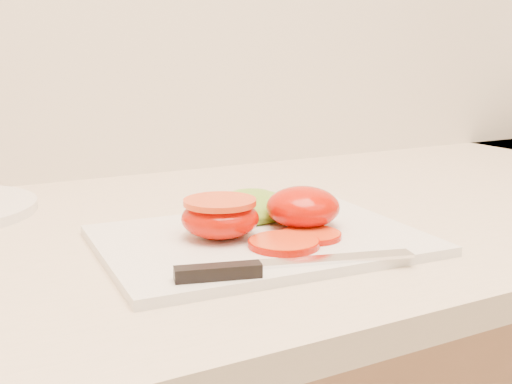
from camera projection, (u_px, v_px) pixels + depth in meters
name	position (u px, v px, depth m)	size (l,w,h in m)	color
cutting_board	(261.00, 240.00, 0.67)	(0.33, 0.24, 0.01)	silver
tomato_half_dome	(303.00, 207.00, 0.70)	(0.08, 0.08, 0.04)	#D60800
tomato_half_cut	(220.00, 216.00, 0.66)	(0.08, 0.08, 0.04)	#D60800
tomato_slice_0	(284.00, 243.00, 0.64)	(0.07, 0.07, 0.01)	#E25C24
tomato_slice_1	(311.00, 235.00, 0.66)	(0.06, 0.06, 0.01)	#E25C24
lettuce_leaf_0	(255.00, 206.00, 0.75)	(0.11, 0.08, 0.02)	#81C534
knife	(266.00, 267.00, 0.57)	(0.23, 0.06, 0.01)	silver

